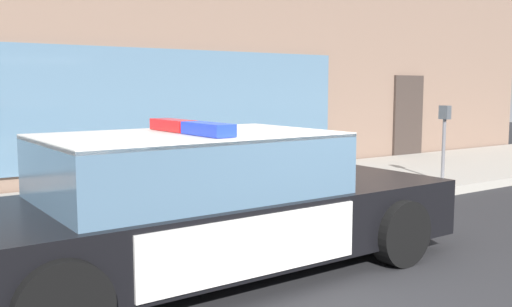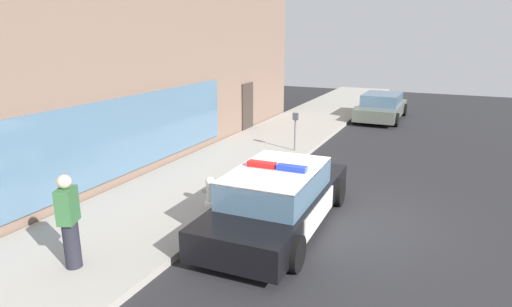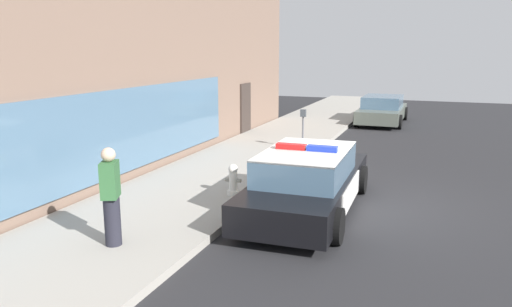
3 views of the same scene
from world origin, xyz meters
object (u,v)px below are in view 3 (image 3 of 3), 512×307
at_px(police_cruiser, 307,181).
at_px(parking_meter, 303,122).
at_px(pedestrian_on_sidewalk, 111,197).
at_px(fire_hydrant, 233,180).
at_px(car_down_street, 382,110).

relative_size(police_cruiser, parking_meter, 3.87).
height_order(police_cruiser, pedestrian_on_sidewalk, pedestrian_on_sidewalk).
bearing_deg(police_cruiser, parking_meter, 14.98).
xyz_separation_m(fire_hydrant, pedestrian_on_sidewalk, (-3.46, 0.76, 0.51)).
distance_m(pedestrian_on_sidewalk, parking_meter, 9.15).
relative_size(police_cruiser, pedestrian_on_sidewalk, 3.03).
bearing_deg(parking_meter, police_cruiser, -163.82).
bearing_deg(fire_hydrant, police_cruiser, -93.57).
bearing_deg(car_down_street, parking_meter, 168.44).
bearing_deg(fire_hydrant, parking_meter, -1.17).
bearing_deg(parking_meter, fire_hydrant, 178.83).
relative_size(car_down_street, parking_meter, 3.41).
bearing_deg(car_down_street, fire_hydrant, 172.92).
distance_m(car_down_street, parking_meter, 8.11).
xyz_separation_m(police_cruiser, car_down_street, (13.68, -0.02, -0.05)).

